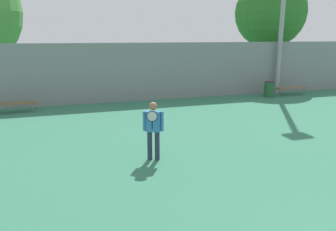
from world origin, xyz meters
The scene contains 6 objects.
tennis_player centered at (-1.65, 6.58, 0.98)m, with size 0.56×0.49×1.70m.
bench_courtside_near centered at (9.16, 14.32, 0.42)m, with size 2.05×0.40×0.46m.
bench_courtside_far centered at (-6.23, 14.32, 0.42)m, with size 1.87×0.40×0.46m.
trash_bin centered at (7.45, 14.17, 0.45)m, with size 0.61×0.61×0.90m.
back_fence centered at (0.00, 15.38, 1.57)m, with size 34.66×0.06×3.14m.
tree_green_broad centered at (10.14, 18.52, 5.05)m, with size 4.89×4.89×7.52m.
Camera 1 is at (-3.98, -2.05, 3.50)m, focal length 35.00 mm.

